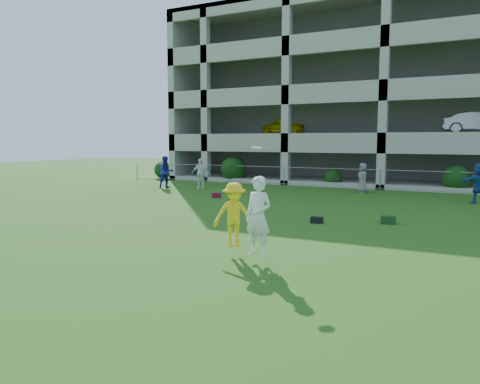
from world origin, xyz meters
The scene contains 12 objects.
ground centered at (0.00, 0.00, 0.00)m, with size 100.00×100.00×0.00m, color #235114.
bystander_a centered at (-11.64, 14.12, 0.96)m, with size 0.93×0.73×1.92m, color navy.
bystander_b centered at (-9.59, 14.71, 0.89)m, with size 1.05×0.44×1.78m, color white.
bystander_c centered at (-0.51, 16.86, 0.81)m, with size 0.80×0.52×1.63m, color slate.
bystander_d centered at (5.17, 14.95, 0.94)m, with size 1.74×0.55×1.88m, color #204C94.
bag_black_b centered at (0.28, 6.72, 0.11)m, with size 0.40×0.25×0.22m, color black.
bag_green_c centered at (2.49, 7.79, 0.13)m, with size 0.50×0.35×0.26m, color #153413.
bag_red_f centered at (-6.48, 11.34, 0.12)m, with size 0.45×0.28×0.24m, color #5C0F1E.
frisbee_contest centered at (0.24, 1.20, 1.07)m, with size 1.81×1.24×2.53m.
parking_garage centered at (-0.01, 27.70, 6.01)m, with size 30.00×14.00×12.00m.
fence centered at (0.00, 19.00, 0.61)m, with size 36.06×0.06×1.20m.
shrub_row centered at (4.59, 19.70, 1.51)m, with size 34.38×2.52×3.50m.
Camera 1 is at (5.35, -8.67, 2.86)m, focal length 35.00 mm.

